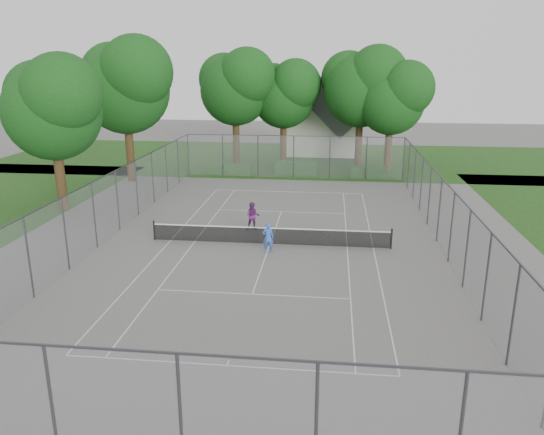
# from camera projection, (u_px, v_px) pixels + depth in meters

# --- Properties ---
(ground) EXTENTS (120.00, 120.00, 0.00)m
(ground) POSITION_uv_depth(u_px,v_px,m) (270.00, 244.00, 28.46)
(ground) COLOR #5E5C5A
(ground) RESTS_ON ground
(grass_far) EXTENTS (60.00, 20.00, 0.00)m
(grass_far) POSITION_uv_depth(u_px,v_px,m) (300.00, 159.00, 53.22)
(grass_far) COLOR #1B4112
(grass_far) RESTS_ON ground
(court_markings) EXTENTS (11.03, 23.83, 0.01)m
(court_markings) POSITION_uv_depth(u_px,v_px,m) (270.00, 244.00, 28.46)
(court_markings) COLOR silver
(court_markings) RESTS_ON ground
(tennis_net) EXTENTS (12.87, 0.10, 1.10)m
(tennis_net) POSITION_uv_depth(u_px,v_px,m) (270.00, 235.00, 28.31)
(tennis_net) COLOR black
(tennis_net) RESTS_ON ground
(perimeter_fence) EXTENTS (18.08, 34.08, 3.52)m
(perimeter_fence) POSITION_uv_depth(u_px,v_px,m) (270.00, 212.00, 27.94)
(perimeter_fence) COLOR #38383D
(perimeter_fence) RESTS_ON ground
(tree_far_left) EXTENTS (7.43, 6.78, 10.68)m
(tree_far_left) POSITION_uv_depth(u_px,v_px,m) (236.00, 84.00, 48.78)
(tree_far_left) COLOR #382614
(tree_far_left) RESTS_ON ground
(tree_far_midleft) EXTENTS (6.74, 6.16, 9.69)m
(tree_far_midleft) POSITION_uv_depth(u_px,v_px,m) (284.00, 92.00, 49.47)
(tree_far_midleft) COLOR #382614
(tree_far_midleft) RESTS_ON ground
(tree_far_midright) EXTENTS (7.55, 6.90, 10.86)m
(tree_far_midright) POSITION_uv_depth(u_px,v_px,m) (362.00, 84.00, 46.98)
(tree_far_midright) COLOR #382614
(tree_far_midright) RESTS_ON ground
(tree_far_right) EXTENTS (6.65, 6.07, 9.56)m
(tree_far_right) POSITION_uv_depth(u_px,v_px,m) (393.00, 96.00, 45.47)
(tree_far_right) COLOR #382614
(tree_far_right) RESTS_ON ground
(tree_side_back) EXTENTS (7.95, 7.26, 11.43)m
(tree_side_back) POSITION_uv_depth(u_px,v_px,m) (126.00, 82.00, 41.20)
(tree_side_back) COLOR #382614
(tree_side_back) RESTS_ON ground
(tree_side_front) EXTENTS (6.97, 6.36, 10.02)m
(tree_side_front) POSITION_uv_depth(u_px,v_px,m) (53.00, 104.00, 32.94)
(tree_side_front) COLOR #382614
(tree_side_front) RESTS_ON ground
(hedge_left) EXTENTS (3.56, 1.07, 0.89)m
(hedge_left) POSITION_uv_depth(u_px,v_px,m) (230.00, 169.00, 45.81)
(hedge_left) COLOR #1D4917
(hedge_left) RESTS_ON ground
(hedge_mid) EXTENTS (3.60, 1.03, 1.13)m
(hedge_mid) POSITION_uv_depth(u_px,v_px,m) (296.00, 168.00, 45.71)
(hedge_mid) COLOR #1D4917
(hedge_mid) RESTS_ON ground
(hedge_right) EXTENTS (3.00, 1.10, 0.90)m
(hedge_right) POSITION_uv_depth(u_px,v_px,m) (368.00, 172.00, 44.52)
(hedge_right) COLOR #1D4917
(hedge_right) RESTS_ON ground
(house) EXTENTS (7.56, 5.86, 9.41)m
(house) POSITION_uv_depth(u_px,v_px,m) (322.00, 117.00, 55.26)
(house) COLOR beige
(house) RESTS_ON ground
(girl_player) EXTENTS (0.60, 0.42, 1.57)m
(girl_player) POSITION_uv_depth(u_px,v_px,m) (268.00, 237.00, 27.09)
(girl_player) COLOR blue
(girl_player) RESTS_ON ground
(woman_player) EXTENTS (0.86, 0.70, 1.64)m
(woman_player) POSITION_uv_depth(u_px,v_px,m) (253.00, 216.00, 30.66)
(woman_player) COLOR #622266
(woman_player) RESTS_ON ground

